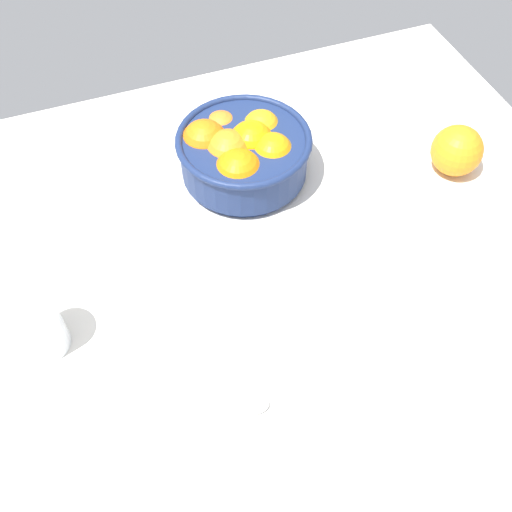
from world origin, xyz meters
TOP-DOWN VIEW (x-y plane):
  - ground_plane at (0.00, 0.00)cm, footprint 126.89×101.29cm
  - fruit_bowl at (9.44, 21.38)cm, footprint 22.25×22.25cm
  - juice_glass at (-27.02, 0.25)cm, footprint 6.97×6.97cm
  - loose_orange_1 at (43.74, 10.21)cm, footprint 8.63×8.63cm
  - spoon at (-6.92, -18.80)cm, footprint 17.08×2.33cm

SIDE VIEW (x-z plane):
  - ground_plane at x=0.00cm, z-range -3.00..0.00cm
  - spoon at x=-6.92cm, z-range -0.07..0.93cm
  - juice_glass at x=-27.02cm, z-range -0.36..8.79cm
  - loose_orange_1 at x=43.74cm, z-range 0.00..8.63cm
  - fruit_bowl at x=9.44cm, z-range 0.17..10.38cm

